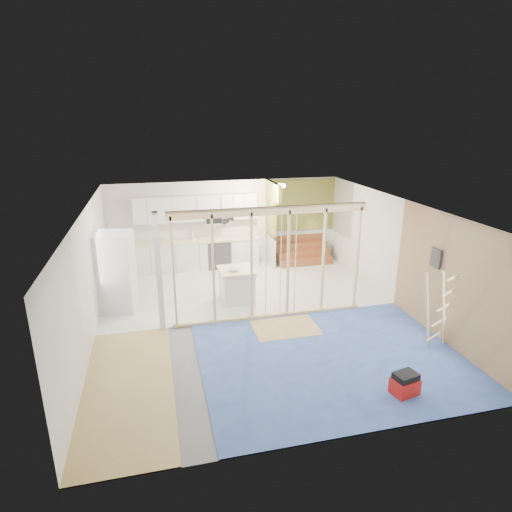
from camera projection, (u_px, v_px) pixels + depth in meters
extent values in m
cube|color=slate|center=(257.00, 319.00, 9.77)|extent=(7.00, 8.00, 0.01)
cube|color=white|center=(257.00, 207.00, 8.96)|extent=(7.00, 8.00, 0.01)
cube|color=silver|center=(226.00, 223.00, 13.06)|extent=(7.00, 0.01, 2.60)
cube|color=silver|center=(328.00, 362.00, 5.68)|extent=(7.00, 0.01, 2.60)
cube|color=silver|center=(88.00, 279.00, 8.59)|extent=(0.01, 8.00, 2.60)
cube|color=silver|center=(400.00, 254.00, 10.15)|extent=(0.01, 8.00, 2.60)
cube|color=silver|center=(239.00, 286.00, 11.62)|extent=(7.00, 4.00, 0.02)
cube|color=#4867B0|center=(332.00, 359.00, 8.15)|extent=(5.00, 4.00, 0.02)
cube|color=tan|center=(129.00, 386.00, 7.31)|extent=(1.50, 4.00, 0.02)
cube|color=tan|center=(285.00, 328.00, 9.33)|extent=(1.40, 1.00, 0.01)
cube|color=#D7B483|center=(271.00, 211.00, 9.06)|extent=(4.40, 0.09, 0.18)
cube|color=#D7B483|center=(269.00, 315.00, 9.83)|extent=(4.40, 0.09, 0.06)
cube|color=silver|center=(159.00, 273.00, 8.90)|extent=(0.12, 0.14, 2.60)
cube|color=#D7B483|center=(174.00, 272.00, 8.97)|extent=(0.04, 0.09, 2.40)
cube|color=#D7B483|center=(213.00, 269.00, 9.15)|extent=(0.04, 0.09, 2.40)
cube|color=#D7B483|center=(251.00, 266.00, 9.34)|extent=(0.04, 0.09, 2.40)
cube|color=#D7B483|center=(288.00, 263.00, 9.53)|extent=(0.04, 0.09, 2.40)
cube|color=#D7B483|center=(323.00, 260.00, 9.72)|extent=(0.04, 0.09, 2.40)
cube|color=#D7B483|center=(357.00, 257.00, 9.91)|extent=(0.04, 0.09, 2.40)
cylinder|color=silver|center=(266.00, 268.00, 9.41)|extent=(0.02, 0.02, 2.35)
cylinder|color=silver|center=(295.00, 265.00, 9.61)|extent=(0.02, 0.02, 2.35)
cylinder|color=silver|center=(281.00, 267.00, 9.52)|extent=(0.02, 0.02, 2.35)
cube|color=silver|center=(199.00, 255.00, 12.85)|extent=(3.60, 0.60, 0.88)
cube|color=beige|center=(198.00, 240.00, 12.71)|extent=(3.66, 0.64, 0.05)
cube|color=silver|center=(116.00, 274.00, 11.32)|extent=(0.60, 1.60, 0.88)
cube|color=beige|center=(115.00, 257.00, 11.18)|extent=(0.64, 1.64, 0.05)
cube|color=silver|center=(196.00, 208.00, 12.52)|extent=(3.60, 0.34, 0.75)
cube|color=white|center=(217.00, 217.00, 12.72)|extent=(0.72, 0.38, 0.36)
cube|color=black|center=(218.00, 219.00, 12.54)|extent=(0.68, 0.02, 0.30)
cube|color=olive|center=(271.00, 208.00, 12.78)|extent=(0.10, 0.90, 1.60)
cube|color=silver|center=(270.00, 251.00, 13.20)|extent=(0.10, 0.90, 0.90)
cube|color=olive|center=(278.00, 193.00, 11.97)|extent=(0.10, 0.50, 0.50)
cube|color=olive|center=(301.00, 205.00, 13.43)|extent=(2.20, 0.04, 1.60)
cube|color=silver|center=(300.00, 245.00, 13.84)|extent=(2.20, 0.04, 0.90)
cube|color=brown|center=(306.00, 263.00, 13.23)|extent=(1.70, 0.26, 0.20)
cube|color=brown|center=(303.00, 254.00, 13.40)|extent=(1.70, 0.26, 0.20)
cube|color=brown|center=(301.00, 245.00, 13.58)|extent=(1.70, 0.26, 0.20)
cube|color=brown|center=(298.00, 237.00, 13.76)|extent=(1.70, 0.26, 0.20)
torus|color=black|center=(228.00, 214.00, 10.82)|extent=(0.52, 0.52, 0.02)
cylinder|color=black|center=(221.00, 205.00, 10.71)|extent=(0.01, 0.01, 0.50)
cylinder|color=black|center=(233.00, 204.00, 10.78)|extent=(0.01, 0.01, 0.50)
cylinder|color=#3A3A3F|center=(224.00, 221.00, 10.76)|extent=(0.14, 0.14, 0.14)
cylinder|color=#3A3A3F|center=(232.00, 218.00, 10.98)|extent=(0.12, 0.12, 0.12)
cube|color=tan|center=(455.00, 284.00, 8.30)|extent=(0.02, 4.00, 2.60)
cube|color=#3A3A3F|center=(436.00, 258.00, 8.74)|extent=(0.04, 0.30, 0.40)
cylinder|color=#FFEABF|center=(280.00, 186.00, 12.07)|extent=(0.32, 0.32, 0.08)
cube|color=silver|center=(116.00, 272.00, 9.94)|extent=(0.94, 0.91, 1.90)
cube|color=#3A3A3F|center=(133.00, 271.00, 10.03)|extent=(0.14, 0.76, 1.87)
cube|color=silver|center=(237.00, 286.00, 10.62)|extent=(0.79, 0.79, 0.78)
cube|color=beige|center=(237.00, 270.00, 10.48)|extent=(0.88, 0.88, 0.05)
imported|color=silver|center=(234.00, 270.00, 10.35)|extent=(0.31, 0.31, 0.06)
imported|color=silver|center=(193.00, 235.00, 12.67)|extent=(0.13, 0.13, 0.27)
imported|color=silver|center=(250.00, 232.00, 13.09)|extent=(0.10, 0.10, 0.18)
cube|color=#B51610|center=(405.00, 387.00, 7.08)|extent=(0.48, 0.40, 0.29)
cube|color=black|center=(406.00, 376.00, 7.02)|extent=(0.43, 0.35, 0.11)
cube|color=#D5C182|center=(427.00, 310.00, 8.29)|extent=(0.38, 0.14, 1.62)
cube|color=#D5C182|center=(443.00, 309.00, 8.37)|extent=(0.38, 0.14, 1.62)
cube|color=#D5C182|center=(434.00, 337.00, 8.52)|extent=(0.38, 0.14, 0.11)
cube|color=#D5C182|center=(438.00, 322.00, 8.44)|extent=(0.38, 0.14, 0.11)
cube|color=#D5C182|center=(443.00, 308.00, 8.36)|extent=(0.38, 0.14, 0.11)
cube|color=#D5C182|center=(449.00, 292.00, 8.28)|extent=(0.38, 0.14, 0.11)
cube|color=#D5C182|center=(454.00, 277.00, 8.19)|extent=(0.38, 0.14, 0.11)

